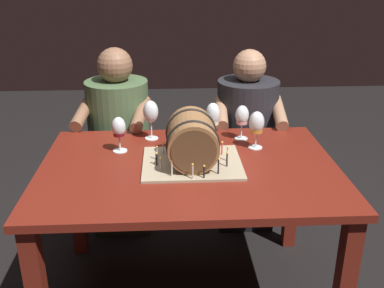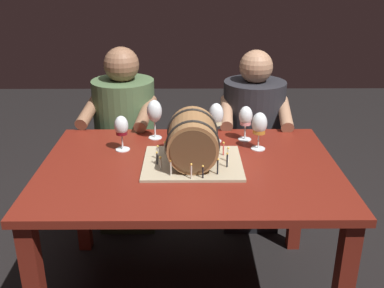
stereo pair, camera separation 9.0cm
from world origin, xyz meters
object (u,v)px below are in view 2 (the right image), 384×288
(dining_table, at_px, (189,185))
(wine_glass_amber, at_px, (259,125))
(wine_glass_empty, at_px, (154,112))
(wine_glass_white, at_px, (216,116))
(wine_glass_red, at_px, (121,128))
(person_seated_left, at_px, (126,145))
(barrel_cake, at_px, (192,142))
(person_seated_right, at_px, (251,146))
(wine_glass_rose, at_px, (245,118))

(dining_table, bearing_deg, wine_glass_amber, 29.13)
(wine_glass_amber, xyz_separation_m, wine_glass_empty, (-0.52, 0.15, 0.02))
(wine_glass_white, bearing_deg, wine_glass_empty, 171.11)
(wine_glass_red, height_order, wine_glass_amber, wine_glass_amber)
(wine_glass_red, distance_m, person_seated_left, 0.61)
(barrel_cake, bearing_deg, wine_glass_white, 66.55)
(dining_table, relative_size, wine_glass_empty, 6.56)
(dining_table, bearing_deg, wine_glass_white, 65.00)
(barrel_cake, relative_size, person_seated_right, 0.40)
(wine_glass_red, bearing_deg, wine_glass_white, 13.21)
(person_seated_left, height_order, person_seated_right, person_seated_left)
(wine_glass_red, bearing_deg, dining_table, -29.34)
(wine_glass_white, distance_m, person_seated_left, 0.74)
(dining_table, relative_size, wine_glass_rose, 7.48)
(wine_glass_rose, height_order, wine_glass_amber, wine_glass_amber)
(barrel_cake, xyz_separation_m, wine_glass_empty, (-0.19, 0.33, 0.03))
(wine_glass_red, height_order, wine_glass_empty, wine_glass_empty)
(dining_table, height_order, wine_glass_white, wine_glass_white)
(wine_glass_rose, height_order, wine_glass_empty, wine_glass_empty)
(person_seated_right, bearing_deg, wine_glass_empty, -147.56)
(wine_glass_white, height_order, person_seated_left, person_seated_left)
(wine_glass_empty, relative_size, person_seated_left, 0.18)
(wine_glass_red, height_order, wine_glass_white, wine_glass_white)
(person_seated_left, bearing_deg, wine_glass_red, -83.36)
(person_seated_right, bearing_deg, wine_glass_white, -121.52)
(barrel_cake, xyz_separation_m, wine_glass_red, (-0.34, 0.17, 0.01))
(wine_glass_rose, distance_m, wine_glass_empty, 0.47)
(wine_glass_white, xyz_separation_m, person_seated_right, (0.25, 0.41, -0.34))
(barrel_cake, height_order, wine_glass_amber, barrel_cake)
(wine_glass_rose, bearing_deg, person_seated_left, 150.31)
(dining_table, xyz_separation_m, wine_glass_red, (-0.33, 0.18, 0.22))
(wine_glass_rose, height_order, person_seated_left, person_seated_left)
(dining_table, height_order, wine_glass_amber, wine_glass_amber)
(barrel_cake, bearing_deg, wine_glass_empty, 120.55)
(dining_table, distance_m, wine_glass_red, 0.44)
(dining_table, relative_size, wine_glass_amber, 7.16)
(barrel_cake, distance_m, wine_glass_white, 0.31)
(dining_table, height_order, person_seated_left, person_seated_left)
(wine_glass_red, xyz_separation_m, person_seated_left, (-0.06, 0.52, -0.31))
(barrel_cake, height_order, wine_glass_empty, barrel_cake)
(dining_table, xyz_separation_m, wine_glass_white, (0.14, 0.29, 0.24))
(wine_glass_empty, xyz_separation_m, wine_glass_white, (0.32, -0.05, -0.01))
(wine_glass_white, bearing_deg, barrel_cake, -113.45)
(person_seated_right, bearing_deg, person_seated_left, 179.99)
(dining_table, relative_size, person_seated_right, 1.21)
(barrel_cake, height_order, person_seated_right, person_seated_right)
(wine_glass_empty, bearing_deg, dining_table, -62.52)
(dining_table, distance_m, wine_glass_empty, 0.46)
(wine_glass_red, relative_size, wine_glass_white, 0.86)
(wine_glass_rose, height_order, person_seated_right, person_seated_right)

